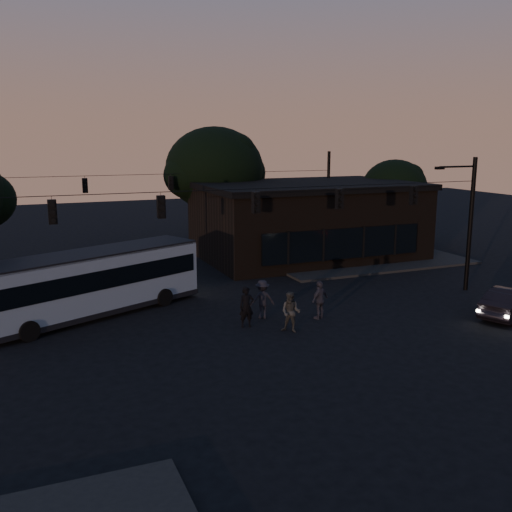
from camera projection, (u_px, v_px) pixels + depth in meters
name	position (u px, v px, depth m)	size (l,w,h in m)	color
ground	(292.00, 343.00, 24.11)	(120.00, 120.00, 0.00)	black
sidewalk_far_right	(356.00, 257.00, 41.27)	(14.00, 10.00, 0.15)	black
building	(307.00, 220.00, 41.40)	(15.40, 10.41, 5.40)	black
tree_behind	(215.00, 169.00, 44.26)	(7.60, 7.60, 9.43)	black
tree_right	(394.00, 187.00, 46.23)	(5.20, 5.20, 6.86)	black
signal_rig_near	(256.00, 226.00, 26.83)	(26.24, 0.30, 7.50)	black
signal_rig_far	(171.00, 199.00, 41.35)	(26.24, 0.30, 7.50)	black
bus	(92.00, 280.00, 27.58)	(11.28, 6.99, 3.16)	gray
car	(511.00, 302.00, 27.54)	(1.54, 4.41, 1.45)	black
pedestrian_a	(247.00, 307.00, 26.00)	(0.69, 0.45, 1.89)	black
pedestrian_b	(291.00, 312.00, 25.32)	(0.89, 0.70, 1.84)	#34342F
pedestrian_c	(320.00, 300.00, 27.22)	(1.09, 0.45, 1.86)	#302E39
pedestrian_d	(262.00, 299.00, 27.28)	(1.21, 0.70, 1.87)	black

